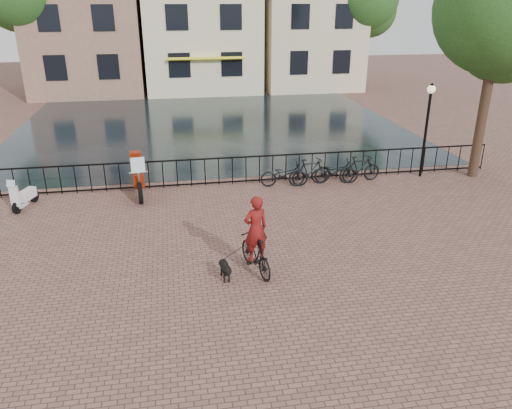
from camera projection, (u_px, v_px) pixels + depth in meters
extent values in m
plane|color=brown|center=(279.00, 305.00, 11.08)|extent=(100.00, 100.00, 0.00)
plane|color=black|center=(210.00, 125.00, 26.83)|extent=(20.00, 20.00, 0.00)
cube|color=black|center=(232.00, 158.00, 17.98)|extent=(20.00, 0.05, 0.05)
cube|color=black|center=(233.00, 182.00, 18.33)|extent=(20.00, 0.05, 0.05)
cube|color=#88594F|center=(84.00, 3.00, 34.91)|extent=(7.50, 9.00, 12.00)
cube|color=beige|center=(199.00, 11.00, 36.37)|extent=(8.00, 9.00, 11.00)
cube|color=yellow|center=(206.00, 59.00, 33.20)|extent=(5.00, 0.60, 0.15)
cube|color=beige|center=(306.00, 0.00, 37.36)|extent=(7.00, 9.00, 12.50)
cylinder|color=black|center=(28.00, 51.00, 32.71)|extent=(0.36, 0.36, 6.30)
cylinder|color=black|center=(485.00, 103.00, 18.12)|extent=(0.36, 0.36, 5.60)
sphere|color=#1E4818|center=(501.00, 8.00, 16.90)|extent=(4.48, 4.48, 4.48)
cylinder|color=black|center=(361.00, 48.00, 36.44)|extent=(0.36, 0.36, 5.95)
cylinder|color=black|center=(425.00, 135.00, 18.53)|extent=(0.10, 0.10, 3.20)
sphere|color=beige|center=(431.00, 89.00, 17.89)|extent=(0.30, 0.30, 0.30)
imported|color=black|center=(256.00, 253.00, 12.26)|extent=(0.93, 1.79, 1.03)
imported|color=maroon|center=(256.00, 222.00, 11.94)|extent=(0.84, 0.67, 2.03)
imported|color=black|center=(284.00, 174.00, 17.93)|extent=(1.77, 0.79, 0.90)
imported|color=black|center=(310.00, 172.00, 18.07)|extent=(1.72, 0.73, 1.00)
imported|color=black|center=(335.00, 172.00, 18.23)|extent=(1.77, 0.79, 0.90)
imported|color=black|center=(360.00, 169.00, 18.37)|extent=(1.72, 0.72, 1.00)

